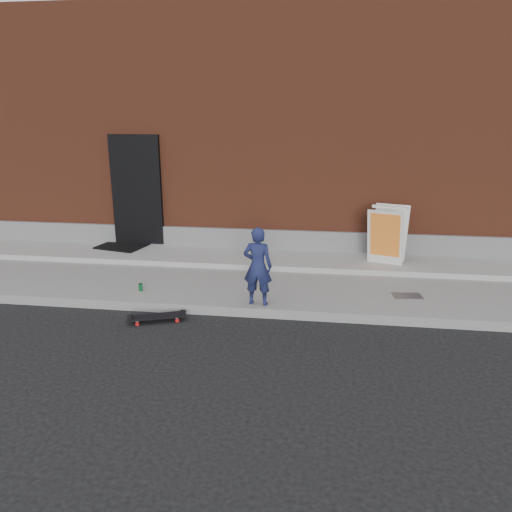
% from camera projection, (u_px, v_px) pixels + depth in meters
% --- Properties ---
extents(ground, '(80.00, 80.00, 0.00)m').
position_uv_depth(ground, '(236.00, 317.00, 7.55)').
color(ground, black).
rests_on(ground, ground).
extents(sidewalk, '(20.00, 3.00, 0.15)m').
position_uv_depth(sidewalk, '(251.00, 280.00, 8.95)').
color(sidewalk, slate).
rests_on(sidewalk, ground).
extents(apron, '(20.00, 1.20, 0.10)m').
position_uv_depth(apron, '(258.00, 258.00, 9.77)').
color(apron, '#979691').
rests_on(apron, sidewalk).
extents(building, '(20.00, 8.10, 5.00)m').
position_uv_depth(building, '(281.00, 128.00, 13.47)').
color(building, brown).
rests_on(building, ground).
extents(child, '(0.46, 0.31, 1.21)m').
position_uv_depth(child, '(258.00, 266.00, 7.49)').
color(child, '#1A1F49').
rests_on(child, sidewalk).
extents(skateboard, '(0.85, 0.49, 0.09)m').
position_uv_depth(skateboard, '(157.00, 317.00, 7.37)').
color(skateboard, '#B71212').
rests_on(skateboard, ground).
extents(pizza_sign, '(0.84, 0.91, 1.07)m').
position_uv_depth(pizza_sign, '(387.00, 235.00, 9.23)').
color(pizza_sign, silver).
rests_on(pizza_sign, apron).
extents(soda_can, '(0.09, 0.09, 0.12)m').
position_uv_depth(soda_can, '(141.00, 287.00, 8.18)').
color(soda_can, '#187C3C').
rests_on(soda_can, sidewalk).
extents(doormat, '(1.08, 0.95, 0.03)m').
position_uv_depth(doormat, '(122.00, 246.00, 10.42)').
color(doormat, black).
rests_on(doormat, apron).
extents(utility_plate, '(0.47, 0.33, 0.01)m').
position_uv_depth(utility_plate, '(408.00, 296.00, 7.95)').
color(utility_plate, '#5C5B60').
rests_on(utility_plate, sidewalk).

